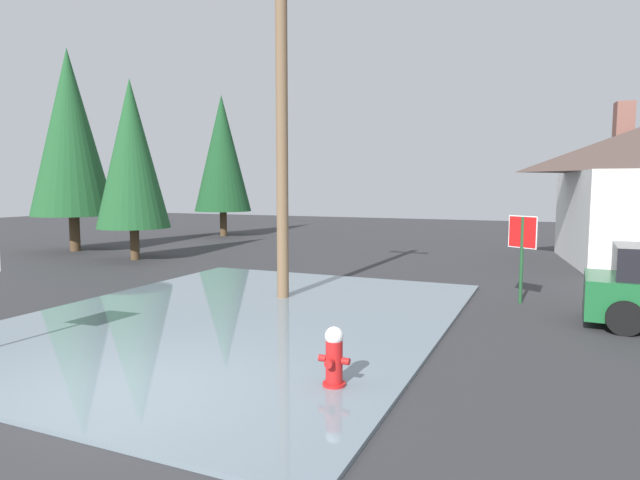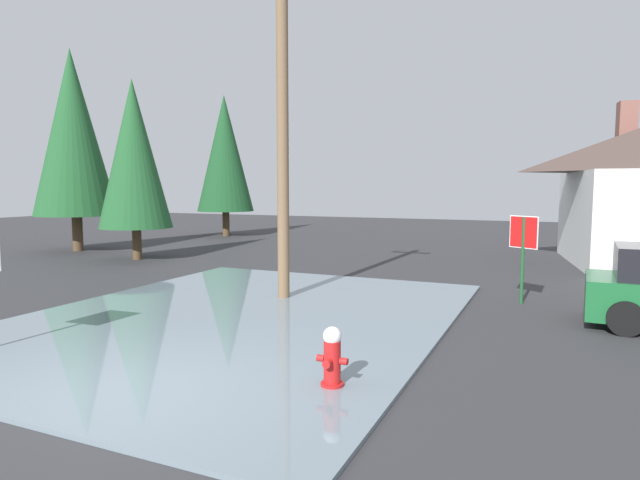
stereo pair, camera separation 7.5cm
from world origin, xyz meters
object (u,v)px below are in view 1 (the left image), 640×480
fire_hydrant (334,359)px  stop_sign_far (522,241)px  utility_pole (282,122)px  pine_tree_tall_left (132,154)px  pine_tree_mid_left (70,133)px  pine_tree_short_left (222,154)px

fire_hydrant → stop_sign_far: stop_sign_far is taller
stop_sign_far → utility_pole: bearing=-160.7°
stop_sign_far → pine_tree_tall_left: bearing=170.5°
pine_tree_tall_left → pine_tree_mid_left: bearing=165.5°
pine_tree_short_left → utility_pole: bearing=-51.7°
stop_sign_far → pine_tree_short_left: (-16.02, 11.77, 3.08)m
fire_hydrant → stop_sign_far: size_ratio=0.42×
pine_tree_mid_left → stop_sign_far: bearing=-10.7°
pine_tree_tall_left → pine_tree_mid_left: 4.52m
pine_tree_mid_left → pine_tree_short_left: (1.85, 8.39, -0.41)m
pine_tree_mid_left → pine_tree_short_left: pine_tree_mid_left is taller
fire_hydrant → pine_tree_mid_left: pine_tree_mid_left is taller
pine_tree_tall_left → pine_tree_mid_left: size_ratio=0.79×
stop_sign_far → pine_tree_short_left: pine_tree_short_left is taller
fire_hydrant → utility_pole: (-3.27, 4.84, 3.80)m
utility_pole → pine_tree_mid_left: bearing=157.5°
stop_sign_far → pine_tree_tall_left: (-13.61, 2.27, 2.45)m
pine_tree_tall_left → pine_tree_short_left: (-2.41, 9.49, 0.62)m
utility_pole → pine_tree_short_left: (-10.76, 13.61, 0.30)m
fire_hydrant → pine_tree_mid_left: 19.32m
pine_tree_mid_left → utility_pole: bearing=-22.5°
fire_hydrant → stop_sign_far: (1.99, 6.68, 1.03)m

